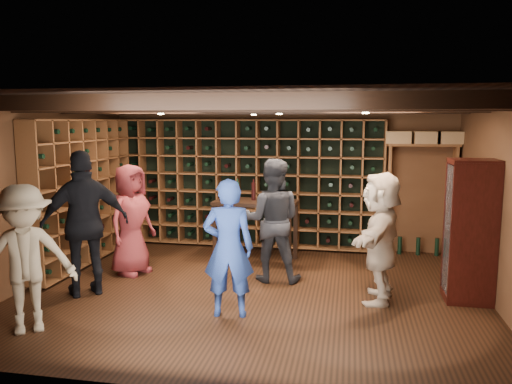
% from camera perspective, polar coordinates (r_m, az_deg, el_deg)
% --- Properties ---
extents(ground, '(6.00, 6.00, 0.00)m').
position_cam_1_polar(ground, '(6.72, -0.53, -11.33)').
color(ground, black).
rests_on(ground, ground).
extents(room_shell, '(6.00, 6.00, 6.00)m').
position_cam_1_polar(room_shell, '(6.39, -0.47, 9.75)').
color(room_shell, brown).
rests_on(room_shell, ground).
extents(wine_rack_back, '(4.65, 0.30, 2.20)m').
position_cam_1_polar(wine_rack_back, '(8.79, -0.92, 1.02)').
color(wine_rack_back, brown).
rests_on(wine_rack_back, ground).
extents(wine_rack_left, '(0.30, 2.65, 2.20)m').
position_cam_1_polar(wine_rack_left, '(8.21, -19.11, 0.06)').
color(wine_rack_left, brown).
rests_on(wine_rack_left, ground).
extents(crate_shelf, '(1.20, 0.32, 2.07)m').
position_cam_1_polar(crate_shelf, '(8.64, 18.51, 3.26)').
color(crate_shelf, brown).
rests_on(crate_shelf, ground).
extents(display_cabinet, '(0.55, 0.50, 1.75)m').
position_cam_1_polar(display_cabinet, '(6.72, 23.21, -4.42)').
color(display_cabinet, '#340E0A').
rests_on(display_cabinet, ground).
extents(man_blue_shirt, '(0.64, 0.47, 1.60)m').
position_cam_1_polar(man_blue_shirt, '(5.73, -3.17, -6.42)').
color(man_blue_shirt, navy).
rests_on(man_blue_shirt, ground).
extents(man_grey_suit, '(0.87, 0.70, 1.72)m').
position_cam_1_polar(man_grey_suit, '(6.99, 1.87, -3.24)').
color(man_grey_suit, black).
rests_on(man_grey_suit, ground).
extents(guest_red_floral, '(0.74, 0.92, 1.62)m').
position_cam_1_polar(guest_red_floral, '(7.52, -14.09, -3.07)').
color(guest_red_floral, maroon).
rests_on(guest_red_floral, ground).
extents(guest_woman_black, '(1.14, 1.04, 1.88)m').
position_cam_1_polar(guest_woman_black, '(6.75, -18.93, -3.44)').
color(guest_woman_black, black).
rests_on(guest_woman_black, ground).
extents(guest_khaki, '(1.18, 1.07, 1.59)m').
position_cam_1_polar(guest_khaki, '(5.84, -24.91, -6.98)').
color(guest_khaki, gray).
rests_on(guest_khaki, ground).
extents(guest_beige, '(0.73, 1.57, 1.63)m').
position_cam_1_polar(guest_beige, '(6.39, 14.01, -5.02)').
color(guest_beige, tan).
rests_on(guest_beige, ground).
extents(tasting_table, '(1.35, 0.75, 1.26)m').
position_cam_1_polar(tasting_table, '(7.94, -0.04, -1.91)').
color(tasting_table, black).
rests_on(tasting_table, ground).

